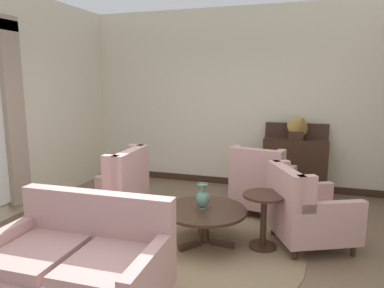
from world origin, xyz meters
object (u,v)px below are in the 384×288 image
armchair_far_left (306,212)px  side_table (264,216)px  armchair_near_window (262,185)px  armchair_near_sideboard (116,197)px  coffee_table (205,214)px  gramophone (300,125)px  settee (77,265)px  sideboard (295,163)px  porcelain_vase (202,198)px

armchair_far_left → side_table: 0.51m
armchair_near_window → armchair_near_sideboard: bearing=48.3°
coffee_table → armchair_far_left: bearing=15.8°
armchair_near_sideboard → gramophone: bearing=132.7°
settee → armchair_far_left: (1.82, 1.80, 0.02)m
armchair_far_left → settee: bearing=109.0°
armchair_far_left → sideboard: sideboard is taller
coffee_table → armchair_near_sideboard: armchair_near_sideboard is taller
coffee_table → settee: (-0.69, -1.49, 0.03)m
settee → porcelain_vase: bearing=64.4°
coffee_table → porcelain_vase: 0.21m
armchair_far_left → gramophone: 2.04m
armchair_near_sideboard → armchair_near_window: armchair_near_sideboard is taller
armchair_near_window → side_table: armchair_near_window is taller
gramophone → sideboard: bearing=118.5°
side_table → sideboard: sideboard is taller
armchair_near_sideboard → armchair_near_window: 2.09m
armchair_near_sideboard → sideboard: sideboard is taller
porcelain_vase → sideboard: 2.48m
settee → side_table: settee is taller
armchair_near_window → gramophone: size_ratio=1.90×
armchair_near_sideboard → armchair_far_left: armchair_near_sideboard is taller
coffee_table → gramophone: (0.98, 2.19, 0.84)m
armchair_near_window → side_table: size_ratio=1.60×
side_table → gramophone: 2.26m
gramophone → settee: bearing=-114.5°
side_table → gramophone: (0.31, 2.08, 0.82)m
sideboard → gramophone: gramophone is taller
armchair_near_sideboard → side_table: armchair_near_sideboard is taller
coffee_table → armchair_near_sideboard: 1.19m
armchair_far_left → gramophone: size_ratio=2.02×
armchair_far_left → side_table: size_ratio=1.70×
coffee_table → side_table: 0.68m
sideboard → armchair_far_left: bearing=-84.3°
porcelain_vase → armchair_near_sideboard: 1.16m
porcelain_vase → armchair_far_left: size_ratio=0.28×
side_table → gramophone: size_ratio=1.19×
porcelain_vase → sideboard: size_ratio=0.25×
armchair_near_window → side_table: (0.16, -1.14, -0.03)m
armchair_near_sideboard → sideboard: bearing=134.5°
porcelain_vase → gramophone: (1.01, 2.19, 0.64)m
settee → armchair_near_window: bearing=64.8°
armchair_near_sideboard → armchair_near_window: size_ratio=1.04×
settee → gramophone: bearing=64.1°
armchair_near_window → settee: bearing=78.7°
settee → armchair_near_sideboard: (-0.49, 1.51, 0.06)m
porcelain_vase → armchair_near_window: bearing=66.7°
armchair_near_sideboard → armchair_near_window: (1.70, 1.22, -0.03)m
armchair_near_window → armchair_far_left: size_ratio=0.94×
coffee_table → armchair_far_left: 1.18m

